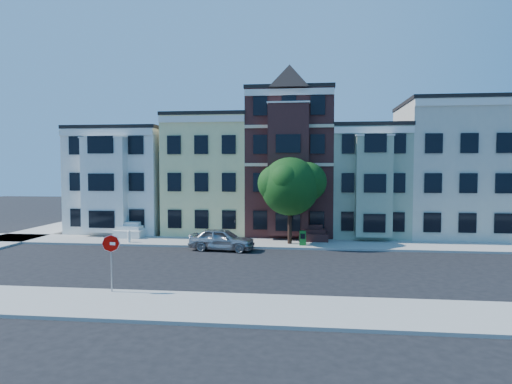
# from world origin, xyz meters

# --- Properties ---
(ground) EXTENTS (120.00, 120.00, 0.00)m
(ground) POSITION_xyz_m (0.00, 0.00, 0.00)
(ground) COLOR black
(far_sidewalk) EXTENTS (60.00, 4.00, 0.15)m
(far_sidewalk) POSITION_xyz_m (0.00, 8.00, 0.07)
(far_sidewalk) COLOR #9E9B93
(far_sidewalk) RESTS_ON ground
(near_sidewalk) EXTENTS (60.00, 4.00, 0.15)m
(near_sidewalk) POSITION_xyz_m (0.00, -8.00, 0.07)
(near_sidewalk) COLOR #9E9B93
(near_sidewalk) RESTS_ON ground
(house_white) EXTENTS (8.00, 9.00, 9.00)m
(house_white) POSITION_xyz_m (-15.00, 14.50, 4.50)
(house_white) COLOR white
(house_white) RESTS_ON ground
(house_yellow) EXTENTS (7.00, 9.00, 10.00)m
(house_yellow) POSITION_xyz_m (-7.00, 14.50, 5.00)
(house_yellow) COLOR #EDE092
(house_yellow) RESTS_ON ground
(house_brown) EXTENTS (7.00, 9.00, 12.00)m
(house_brown) POSITION_xyz_m (0.00, 14.50, 6.00)
(house_brown) COLOR #391818
(house_brown) RESTS_ON ground
(house_green) EXTENTS (6.00, 9.00, 9.00)m
(house_green) POSITION_xyz_m (6.50, 14.50, 4.50)
(house_green) COLOR #8DA085
(house_green) RESTS_ON ground
(house_cream) EXTENTS (8.00, 9.00, 11.00)m
(house_cream) POSITION_xyz_m (13.50, 14.50, 5.50)
(house_cream) COLOR beige
(house_cream) RESTS_ON ground
(street_tree) EXTENTS (8.98, 8.98, 7.88)m
(street_tree) POSITION_xyz_m (0.21, 7.62, 4.09)
(street_tree) COLOR #134B11
(street_tree) RESTS_ON far_sidewalk
(parked_car) EXTENTS (4.76, 2.37, 1.56)m
(parked_car) POSITION_xyz_m (-4.39, 5.13, 0.78)
(parked_car) COLOR #9FA1A6
(parked_car) RESTS_ON ground
(newspaper_box) EXTENTS (0.47, 0.42, 1.05)m
(newspaper_box) POSITION_xyz_m (1.18, 7.06, 0.67)
(newspaper_box) COLOR #145F20
(newspaper_box) RESTS_ON far_sidewalk
(fire_hydrant) EXTENTS (0.33, 0.33, 0.70)m
(fire_hydrant) POSITION_xyz_m (-11.86, 6.86, 0.50)
(fire_hydrant) COLOR white
(fire_hydrant) RESTS_ON far_sidewalk
(stop_sign) EXTENTS (0.81, 0.21, 2.93)m
(stop_sign) POSITION_xyz_m (-7.23, -6.41, 1.61)
(stop_sign) COLOR #AD0400
(stop_sign) RESTS_ON near_sidewalk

